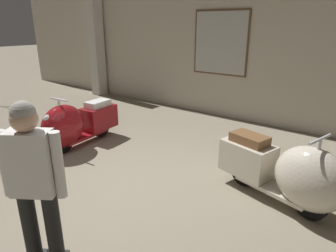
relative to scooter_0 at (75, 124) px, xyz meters
name	(u,v)px	position (x,y,z in m)	size (l,w,h in m)	color
ground_plane	(128,186)	(1.79, -0.44, -0.46)	(60.00, 60.00, 0.00)	gray
showroom_back_wall	(243,37)	(1.61, 3.57, 1.47)	(18.00, 0.63, 3.86)	#BCB29E
scooter_0	(75,124)	(0.00, 0.00, 0.00)	(0.62, 1.69, 1.01)	black
scooter_1	(289,173)	(3.74, 0.44, 0.01)	(1.75, 0.89, 1.03)	black
visitor_0	(34,179)	(2.26, -1.99, 0.50)	(0.48, 0.40, 1.65)	black
info_stanchion	(20,145)	(0.21, -1.16, 0.01)	(0.39, 0.35, 1.12)	#333338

